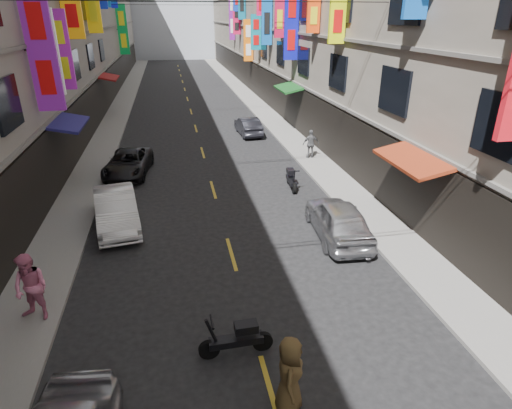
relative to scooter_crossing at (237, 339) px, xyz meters
name	(u,v)px	position (x,y,z in m)	size (l,w,h in m)	color
sidewalk_left	(117,114)	(-5.47, 28.69, -0.38)	(2.00, 90.00, 0.12)	slate
sidewalk_right	(260,108)	(6.53, 28.69, -0.38)	(2.00, 90.00, 0.12)	slate
street_awnings	(180,118)	(-0.73, 12.69, 2.56)	(13.99, 35.20, 0.41)	#134A24
lane_markings	(193,119)	(0.53, 25.69, -0.44)	(0.12, 80.20, 0.01)	gold
scooter_crossing	(237,339)	(0.00, 0.00, 0.00)	(1.80, 0.50, 1.14)	black
scooter_far_right	(291,179)	(4.16, 10.18, 0.00)	(0.50, 1.80, 1.14)	black
car_left_mid	(116,209)	(-3.47, 7.66, 0.26)	(1.48, 4.24, 1.40)	silver
car_left_far	(128,163)	(-3.47, 13.65, 0.16)	(1.99, 4.31, 1.20)	black
car_right_mid	(338,219)	(4.53, 5.18, 0.27)	(1.69, 4.20, 1.43)	#AEAFB3
car_right_far	(248,126)	(3.93, 20.26, 0.15)	(1.26, 3.62, 1.19)	#222329
pedestrian_lfar	(31,288)	(-5.02, 2.20, 0.63)	(0.92, 0.63, 1.90)	pink
pedestrian_rfar	(311,144)	(6.38, 14.16, 0.47)	(0.93, 0.53, 1.59)	#505153
pedestrian_crossing	(290,375)	(0.79, -1.76, 0.45)	(0.87, 0.60, 1.79)	#503D20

